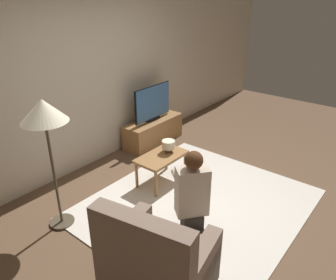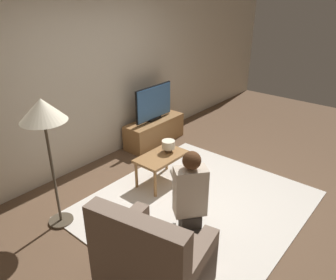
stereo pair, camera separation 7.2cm
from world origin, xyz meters
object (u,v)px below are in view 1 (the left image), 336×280
Objects in this scene: tv at (153,103)px; armchair at (158,266)px; person_kneeling at (193,195)px; coffee_table at (161,159)px; floor_lamp at (44,117)px; table_lamp at (168,145)px.

tv reaches higher than armchair.
coffee_table is at bearing -83.69° from person_kneeling.
armchair is (-1.41, -1.14, -0.05)m from coffee_table.
tv is 0.83× the size of person_kneeling.
floor_lamp is at bearing -18.59° from person_kneeling.
armchair is at bearing -143.94° from table_lamp.
floor_lamp reaches higher than person_kneeling.
coffee_table is 0.71× the size of person_kneeling.
person_kneeling is 5.55× the size of table_lamp.
floor_lamp is 1.51× the size of person_kneeling.
armchair is 0.99× the size of person_kneeling.
tv is at bearing -58.79° from armchair.
coffee_table is at bearing -13.93° from floor_lamp.
floor_lamp reaches higher than table_lamp.
table_lamp is (0.73, 0.91, 0.03)m from person_kneeling.
armchair is 1.94m from table_lamp.
floor_lamp is (-1.39, 0.34, 0.95)m from coffee_table.
coffee_table is 1.72m from floor_lamp.
coffee_table is at bearing -133.86° from tv.
coffee_table is 3.95× the size of table_lamp.
table_lamp is (1.56, 1.13, 0.21)m from armchair.
coffee_table is at bearing -61.83° from armchair.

